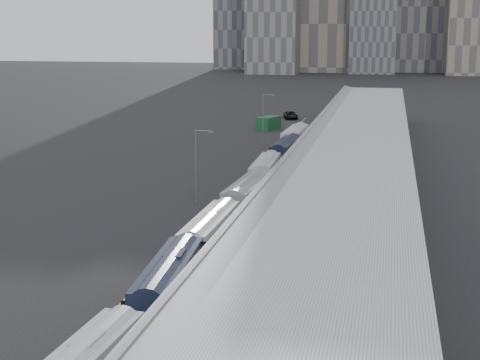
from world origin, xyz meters
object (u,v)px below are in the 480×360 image
(bus_2, at_px, (210,237))
(suv, at_px, (291,115))
(bus_3, at_px, (250,199))
(bus_6, at_px, (295,140))
(street_lamp_near, at_px, (198,161))
(bus_4, at_px, (265,174))
(shipping_container, at_px, (269,123))
(bus_1, at_px, (169,288))
(street_lamp_far, at_px, (264,115))
(bus_5, at_px, (286,153))

(bus_2, xyz_separation_m, suv, (-6.43, 99.08, -0.73))
(bus_3, height_order, bus_6, bus_3)
(bus_3, xyz_separation_m, street_lamp_near, (-6.44, 3.22, 3.20))
(bus_2, relative_size, bus_4, 1.03)
(street_lamp_near, bearing_deg, suv, 90.48)
(bus_6, bearing_deg, bus_4, -88.34)
(bus_2, bearing_deg, suv, 94.39)
(bus_4, distance_m, shipping_container, 52.77)
(bus_1, height_order, bus_4, bus_1)
(bus_1, distance_m, street_lamp_near, 31.46)
(bus_2, xyz_separation_m, street_lamp_far, (-6.11, 63.05, 3.37))
(bus_6, bearing_deg, bus_3, -87.27)
(bus_2, relative_size, shipping_container, 2.20)
(bus_1, height_order, street_lamp_far, street_lamp_far)
(bus_1, relative_size, bus_5, 1.02)
(street_lamp_near, distance_m, street_lamp_far, 45.37)
(bus_2, distance_m, bus_3, 14.48)
(bus_3, height_order, street_lamp_far, street_lamp_far)
(suv, bearing_deg, bus_3, -100.42)
(bus_1, xyz_separation_m, bus_2, (-0.29, 13.01, -0.03))
(shipping_container, bearing_deg, bus_1, -66.79)
(bus_2, relative_size, bus_5, 0.99)
(bus_5, relative_size, street_lamp_far, 1.49)
(street_lamp_far, distance_m, suv, 36.26)
(bus_3, xyz_separation_m, street_lamp_far, (-6.81, 48.58, 3.25))
(bus_3, distance_m, street_lamp_far, 49.17)
(bus_6, xyz_separation_m, shipping_container, (-8.22, 23.64, -0.32))
(bus_6, height_order, street_lamp_far, street_lamp_far)
(bus_3, xyz_separation_m, bus_6, (-0.80, 42.98, -0.08))
(bus_3, bearing_deg, bus_4, 96.29)
(street_lamp_near, bearing_deg, shipping_container, 92.33)
(bus_2, xyz_separation_m, street_lamp_near, (-5.75, 17.69, 3.32))
(bus_2, relative_size, bus_3, 0.92)
(bus_4, xyz_separation_m, street_lamp_near, (-5.64, -11.27, 3.36))
(bus_3, bearing_deg, street_lamp_near, 156.58)
(street_lamp_near, bearing_deg, bus_5, 77.39)
(bus_6, distance_m, street_lamp_far, 8.87)
(bus_5, relative_size, suv, 2.18)
(suv, bearing_deg, street_lamp_near, -104.75)
(bus_6, xyz_separation_m, street_lamp_near, (-5.64, -39.76, 3.28))
(bus_3, xyz_separation_m, shipping_container, (-9.02, 66.61, -0.40))
(bus_3, xyz_separation_m, suv, (-7.13, 84.61, -0.85))
(shipping_container, xyz_separation_m, suv, (1.89, 17.99, -0.44))
(street_lamp_near, relative_size, suv, 1.44)
(bus_1, distance_m, street_lamp_far, 76.40)
(shipping_container, bearing_deg, bus_2, -66.16)
(bus_6, height_order, shipping_container, bus_6)
(bus_3, bearing_deg, bus_6, 94.19)
(shipping_container, distance_m, suv, 18.10)
(bus_5, height_order, shipping_container, bus_5)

